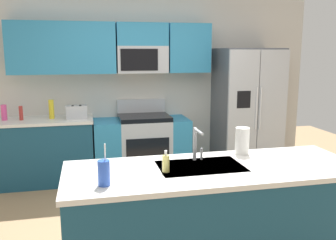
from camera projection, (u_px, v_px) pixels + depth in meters
name	position (u px, v px, depth m)	size (l,w,h in m)	color
ground_plane	(177.00, 233.00, 3.69)	(9.00, 9.00, 0.00)	#997A56
kitchen_wall_unit	(134.00, 74.00, 5.38)	(5.20, 0.43, 2.60)	beige
back_counter	(46.00, 151.00, 5.03)	(1.30, 0.63, 0.90)	navy
range_oven	(142.00, 146.00, 5.32)	(1.36, 0.61, 1.10)	#B7BABF
refrigerator	(247.00, 111.00, 5.50)	(0.90, 0.76, 1.85)	#4C4F54
island_counter	(213.00, 219.00, 2.99)	(2.37, 0.86, 0.90)	navy
toaster	(77.00, 112.00, 4.97)	(0.28, 0.16, 0.18)	#B7BABF
pepper_mill	(21.00, 113.00, 4.86)	(0.05, 0.05, 0.19)	#B2332D
bottle_pink	(4.00, 112.00, 4.86)	(0.07, 0.07, 0.21)	#EA4C93
bottle_yellow	(51.00, 109.00, 4.97)	(0.07, 0.07, 0.26)	yellow
sink_faucet	(196.00, 141.00, 3.04)	(0.08, 0.21, 0.28)	#B7BABF
drink_cup_blue	(104.00, 173.00, 2.49)	(0.08, 0.08, 0.30)	blue
soap_dispenser	(166.00, 163.00, 2.78)	(0.06, 0.06, 0.17)	#D8CC66
paper_towel_roll	(242.00, 141.00, 3.26)	(0.12, 0.12, 0.24)	white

